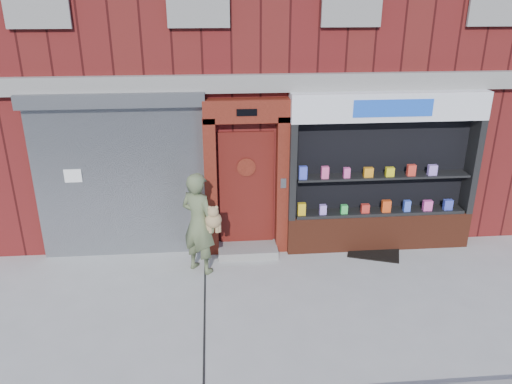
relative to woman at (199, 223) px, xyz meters
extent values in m
plane|color=#9E9E99|center=(1.61, -1.19, -0.92)|extent=(80.00, 80.00, 0.00)
cube|color=#591414|center=(1.61, 4.81, 3.08)|extent=(12.00, 8.00, 8.00)
cube|color=gray|center=(1.61, 0.73, 2.23)|extent=(12.00, 0.16, 0.30)
cube|color=gray|center=(-1.39, 0.75, 0.48)|extent=(3.00, 0.10, 2.80)
cube|color=slate|center=(-1.39, 0.69, 2.00)|extent=(3.10, 0.30, 0.24)
cube|color=white|center=(-2.19, 0.68, 0.68)|extent=(0.30, 0.01, 0.24)
cube|color=#4C150D|center=(0.21, 0.67, 0.38)|extent=(0.22, 0.28, 2.60)
cube|color=#4C150D|center=(1.51, 0.67, 0.38)|extent=(0.22, 0.28, 2.60)
cube|color=#4C150D|center=(0.86, 0.67, 1.78)|extent=(1.50, 0.28, 0.40)
cube|color=black|center=(0.86, 0.52, 1.78)|extent=(0.35, 0.01, 0.12)
cube|color=#53140F|center=(0.86, 0.78, 0.28)|extent=(1.00, 0.06, 2.20)
cylinder|color=black|center=(0.86, 0.74, 0.73)|extent=(0.28, 0.02, 0.28)
cylinder|color=#4C150D|center=(0.86, 0.73, 0.73)|extent=(0.34, 0.02, 0.34)
cube|color=gray|center=(0.86, 0.51, -0.85)|extent=(1.10, 0.55, 0.15)
cube|color=slate|center=(1.51, 0.52, 0.48)|extent=(0.10, 0.02, 0.18)
cube|color=maroon|center=(3.36, 0.61, -0.57)|extent=(3.50, 0.40, 0.70)
cube|color=black|center=(1.67, 0.61, 0.68)|extent=(0.12, 0.40, 1.80)
cube|color=black|center=(5.05, 0.61, 0.68)|extent=(0.12, 0.40, 1.80)
cube|color=black|center=(3.36, 0.79, 0.68)|extent=(3.30, 0.03, 1.80)
cube|color=black|center=(3.36, 0.61, -0.19)|extent=(3.20, 0.36, 0.06)
cube|color=black|center=(3.36, 0.61, 0.53)|extent=(3.20, 0.36, 0.04)
cube|color=white|center=(3.36, 0.61, 1.83)|extent=(3.50, 0.40, 0.50)
cube|color=blue|center=(3.36, 0.40, 1.83)|extent=(1.40, 0.01, 0.30)
cube|color=yellow|center=(1.86, 0.53, -0.04)|extent=(0.14, 0.09, 0.23)
cube|color=#AD88F5|center=(2.26, 0.53, -0.07)|extent=(0.12, 0.09, 0.18)
cube|color=green|center=(2.66, 0.53, -0.08)|extent=(0.12, 0.09, 0.16)
cube|color=red|center=(3.06, 0.53, -0.08)|extent=(0.15, 0.09, 0.17)
cube|color=#E04917|center=(3.46, 0.53, -0.05)|extent=(0.16, 0.09, 0.23)
cube|color=blue|center=(3.86, 0.53, -0.06)|extent=(0.12, 0.09, 0.21)
cube|color=#F250AD|center=(4.26, 0.53, -0.06)|extent=(0.17, 0.09, 0.19)
cube|color=#3949C4|center=(4.66, 0.53, -0.06)|extent=(0.16, 0.09, 0.20)
cube|color=#4354E4|center=(1.86, 0.53, 0.67)|extent=(0.14, 0.09, 0.24)
cube|color=#F25090|center=(2.26, 0.53, 0.66)|extent=(0.13, 0.09, 0.22)
cube|color=#F150A4|center=(2.66, 0.53, 0.64)|extent=(0.11, 0.09, 0.18)
cube|color=orange|center=(3.06, 0.53, 0.64)|extent=(0.17, 0.09, 0.17)
cube|color=yellow|center=(3.46, 0.53, 0.63)|extent=(0.15, 0.09, 0.17)
cube|color=red|center=(3.86, 0.53, 0.65)|extent=(0.15, 0.09, 0.21)
cube|color=#AA83ED|center=(4.26, 0.53, 0.64)|extent=(0.16, 0.09, 0.19)
imported|color=#5B6744|center=(-0.01, 0.01, -0.01)|extent=(0.79, 0.75, 1.83)
sphere|color=#9F7D4F|center=(0.24, -0.10, 0.10)|extent=(0.28, 0.28, 0.28)
sphere|color=#9F7D4F|center=(0.24, -0.15, 0.26)|extent=(0.19, 0.19, 0.19)
sphere|color=#9F7D4F|center=(0.18, -0.15, 0.34)|extent=(0.07, 0.07, 0.07)
sphere|color=#9F7D4F|center=(0.30, -0.15, 0.34)|extent=(0.07, 0.07, 0.07)
cylinder|color=#9F7D4F|center=(0.15, -0.10, -0.05)|extent=(0.07, 0.07, 0.17)
cylinder|color=#9F7D4F|center=(0.33, -0.10, -0.05)|extent=(0.07, 0.07, 0.17)
cylinder|color=#9F7D4F|center=(0.18, -0.12, -0.05)|extent=(0.07, 0.07, 0.17)
cylinder|color=#9F7D4F|center=(0.30, -0.12, -0.05)|extent=(0.07, 0.07, 0.17)
cube|color=black|center=(3.25, 0.36, -0.91)|extent=(1.10, 0.94, 0.02)
camera|label=1|loc=(0.28, -7.77, 3.65)|focal=35.00mm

